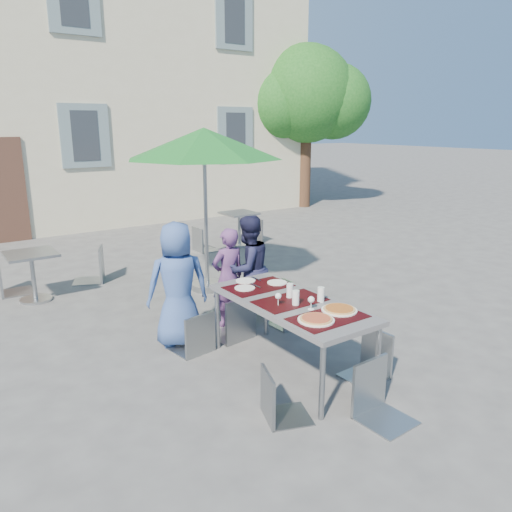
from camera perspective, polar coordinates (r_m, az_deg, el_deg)
ground at (r=5.92m, az=4.39°, el=-9.75°), size 90.00×90.00×0.00m
building at (r=16.19m, az=-24.20°, el=22.15°), size 13.60×8.20×11.10m
tree at (r=15.38m, az=5.84°, el=17.74°), size 3.60×3.00×4.70m
dining_table at (r=5.03m, az=3.92°, el=-5.72°), size 0.80×1.85×0.76m
pizza_near_left at (r=4.53m, az=6.88°, el=-7.18°), size 0.33×0.33×0.03m
pizza_near_right at (r=4.79m, az=9.50°, el=-6.03°), size 0.34×0.34×0.03m
glassware at (r=4.94m, az=5.12°, el=-4.48°), size 0.49×0.44×0.15m
place_settings at (r=5.49m, az=0.02°, el=-3.17°), size 0.66×0.48×0.01m
child_0 at (r=5.67m, az=-8.93°, el=-3.23°), size 0.80×0.63×1.43m
child_1 at (r=6.19m, az=-3.20°, el=-2.44°), size 0.46×0.30×1.24m
child_2 at (r=6.32m, az=-0.92°, el=-1.47°), size 0.71×0.47×1.37m
chair_0 at (r=5.48m, az=-7.07°, el=-6.00°), size 0.45×0.45×0.89m
chair_1 at (r=5.77m, az=-2.42°, el=-4.05°), size 0.50×0.50×1.01m
chair_2 at (r=6.15m, az=4.11°, el=-3.39°), size 0.43×0.43×0.92m
chair_3 at (r=4.28m, az=2.57°, el=-12.54°), size 0.49×0.48×0.85m
chair_4 at (r=5.11m, az=13.15°, el=-7.98°), size 0.41×0.40×0.88m
chair_5 at (r=4.41m, az=14.07°, el=-11.23°), size 0.43×0.44×0.95m
patio_umbrella at (r=7.33m, az=-5.96°, el=12.49°), size 2.27×2.27×2.41m
cafe_table_0 at (r=7.73m, az=-24.19°, el=-1.36°), size 0.67×0.67×0.71m
bg_chair_l_0 at (r=8.18m, az=-26.85°, el=0.14°), size 0.47×0.47×1.03m
bg_chair_r_0 at (r=8.34m, az=-18.15°, el=1.35°), size 0.61×0.61×1.05m
cafe_table_1 at (r=10.35m, az=-1.94°, el=3.71°), size 0.65×0.65×0.70m
bg_chair_l_1 at (r=9.90m, az=-6.24°, el=3.61°), size 0.42×0.42×0.93m
bg_chair_r_1 at (r=10.56m, az=-0.39°, el=4.56°), size 0.45×0.45×0.97m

